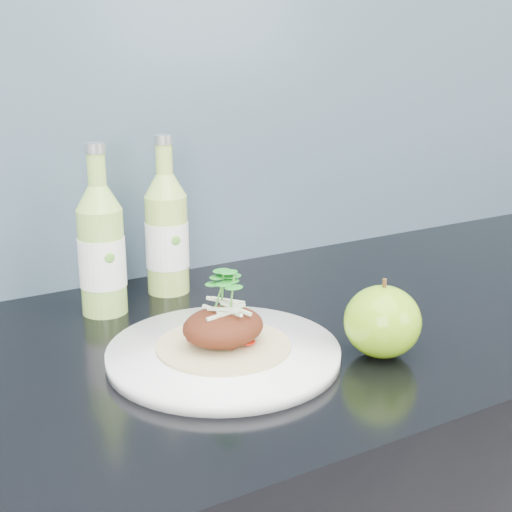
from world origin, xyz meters
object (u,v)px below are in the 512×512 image
(cider_bottle_left, at_px, (102,250))
(cider_bottle_right, at_px, (167,234))
(green_apple, at_px, (382,322))
(dinner_plate, at_px, (224,353))

(cider_bottle_left, xyz_separation_m, cider_bottle_right, (0.11, 0.03, 0.00))
(green_apple, relative_size, cider_bottle_right, 0.47)
(green_apple, relative_size, cider_bottle_left, 0.47)
(green_apple, height_order, cider_bottle_right, cider_bottle_right)
(green_apple, distance_m, cider_bottle_left, 0.39)
(dinner_plate, height_order, green_apple, green_apple)
(dinner_plate, xyz_separation_m, cider_bottle_left, (-0.07, 0.22, 0.08))
(green_apple, bearing_deg, cider_bottle_left, 127.50)
(dinner_plate, relative_size, green_apple, 3.34)
(green_apple, xyz_separation_m, cider_bottle_left, (-0.23, 0.31, 0.05))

